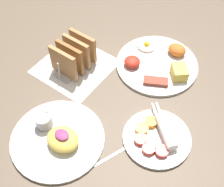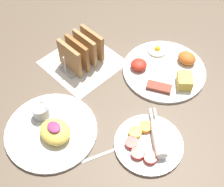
# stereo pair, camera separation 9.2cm
# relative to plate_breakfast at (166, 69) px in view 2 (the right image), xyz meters

# --- Properties ---
(ground_plane) EXTENTS (3.00, 3.00, 0.00)m
(ground_plane) POSITION_rel_plate_breakfast_xyz_m (-0.07, -0.22, -0.01)
(ground_plane) COLOR brown
(napkin_flat) EXTENTS (0.22, 0.22, 0.00)m
(napkin_flat) POSITION_rel_plate_breakfast_xyz_m (-0.22, -0.16, -0.01)
(napkin_flat) COLOR white
(napkin_flat) RESTS_ON ground_plane
(plate_breakfast) EXTENTS (0.27, 0.27, 0.05)m
(plate_breakfast) POSITION_rel_plate_breakfast_xyz_m (0.00, 0.00, 0.00)
(plate_breakfast) COLOR white
(plate_breakfast) RESTS_ON ground_plane
(plate_condiments) EXTENTS (0.19, 0.19, 0.04)m
(plate_condiments) POSITION_rel_plate_breakfast_xyz_m (0.14, -0.24, -0.00)
(plate_condiments) COLOR white
(plate_condiments) RESTS_ON ground_plane
(plate_foreground) EXTENTS (0.26, 0.26, 0.06)m
(plate_foreground) POSITION_rel_plate_breakfast_xyz_m (-0.08, -0.40, 0.00)
(plate_foreground) COLOR white
(plate_foreground) RESTS_ON ground_plane
(toast_rack) EXTENTS (0.10, 0.15, 0.10)m
(toast_rack) POSITION_rel_plate_breakfast_xyz_m (-0.22, -0.16, 0.04)
(toast_rack) COLOR #B7B7BC
(toast_rack) RESTS_ON ground_plane
(teaspoon) EXTENTS (0.06, 0.12, 0.01)m
(teaspoon) POSITION_rel_plate_breakfast_xyz_m (0.08, -0.32, -0.01)
(teaspoon) COLOR silver
(teaspoon) RESTS_ON ground_plane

